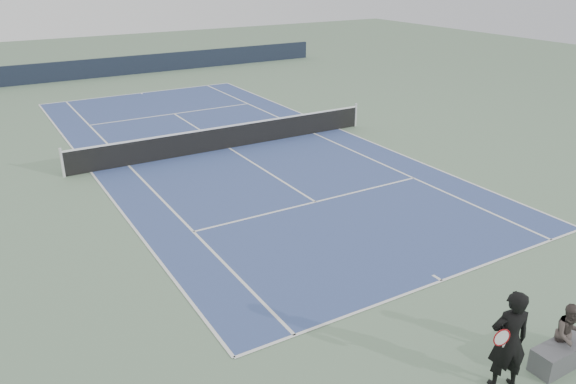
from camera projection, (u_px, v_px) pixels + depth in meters
ground at (229, 148)px, 22.81m from camera, size 80.00×80.00×0.00m
court_surface at (229, 148)px, 22.81m from camera, size 10.97×23.77×0.01m
tennis_net at (229, 136)px, 22.62m from camera, size 12.90×0.10×1.07m
windscreen_far at (112, 67)px, 36.78m from camera, size 30.00×0.25×1.20m
tennis_player at (509, 340)px, 9.73m from camera, size 0.90×0.77×1.97m
spectator_bench at (567, 343)px, 10.48m from camera, size 1.54×1.04×1.29m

